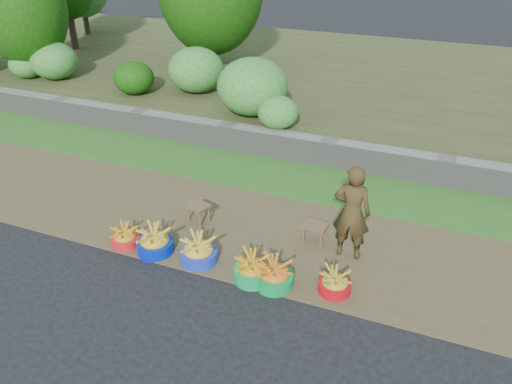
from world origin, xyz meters
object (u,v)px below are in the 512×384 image
at_px(basin_a, 125,237).
at_px(vendor_woman, 352,213).
at_px(basin_b, 155,242).
at_px(basin_c, 199,251).
at_px(basin_d, 252,269).
at_px(stool_right, 315,228).
at_px(basin_e, 274,275).
at_px(basin_f, 335,283).
at_px(stool_left, 198,208).

xyz_separation_m(basin_a, vendor_woman, (3.24, 1.01, 0.61)).
xyz_separation_m(basin_b, vendor_woman, (2.72, 1.00, 0.58)).
bearing_deg(basin_c, basin_d, -5.40).
bearing_deg(vendor_woman, basin_c, 23.91).
bearing_deg(basin_d, basin_c, 174.60).
bearing_deg(basin_a, stool_right, 22.97).
xyz_separation_m(basin_e, vendor_woman, (0.79, 1.05, 0.58)).
bearing_deg(stool_right, basin_e, -101.23).
height_order(basin_b, basin_f, basin_b).
relative_size(basin_e, stool_left, 1.20).
xyz_separation_m(basin_b, basin_e, (1.93, -0.05, -0.01)).
xyz_separation_m(stool_left, stool_right, (1.94, 0.14, 0.00)).
relative_size(basin_b, basin_f, 1.23).
relative_size(stool_right, vendor_woman, 0.27).
relative_size(basin_c, basin_d, 1.04).
bearing_deg(stool_right, vendor_woman, -12.73).
distance_m(basin_e, stool_left, 2.00).
xyz_separation_m(basin_b, stool_left, (0.22, 0.98, 0.09)).
xyz_separation_m(basin_d, basin_e, (0.33, -0.01, 0.00)).
relative_size(basin_d, basin_f, 1.18).
relative_size(basin_a, basin_f, 0.98).
bearing_deg(stool_left, basin_a, -126.78).
distance_m(basin_e, stool_right, 1.20).
bearing_deg(basin_e, stool_right, 78.77).
relative_size(stool_left, vendor_woman, 0.30).
relative_size(basin_d, vendor_woman, 0.36).
distance_m(basin_c, basin_e, 1.21).
height_order(basin_f, vendor_woman, vendor_woman).
distance_m(basin_f, vendor_woman, 1.07).
xyz_separation_m(basin_e, stool_left, (-1.71, 1.03, 0.10)).
bearing_deg(basin_e, basin_b, 178.43).
bearing_deg(basin_d, vendor_woman, 43.18).
xyz_separation_m(basin_e, stool_right, (0.23, 1.17, 0.11)).
relative_size(basin_f, stool_left, 1.01).
bearing_deg(basin_a, vendor_woman, 17.37).
height_order(basin_c, vendor_woman, vendor_woman).
height_order(basin_e, stool_left, basin_e).
bearing_deg(basin_c, basin_a, -177.60).
height_order(basin_a, basin_b, basin_b).
bearing_deg(basin_f, basin_c, -177.68).
bearing_deg(basin_f, vendor_woman, 91.24).
bearing_deg(basin_f, basin_e, -168.07).
bearing_deg(vendor_woman, basin_b, 18.35).
relative_size(basin_d, stool_right, 1.32).
distance_m(basin_c, stool_left, 1.07).
bearing_deg(basin_f, basin_a, -177.65).
relative_size(basin_b, basin_d, 1.04).
distance_m(basin_a, basin_c, 1.24).
xyz_separation_m(basin_d, stool_left, (-1.38, 1.03, 0.10)).
bearing_deg(stool_right, basin_f, -60.31).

